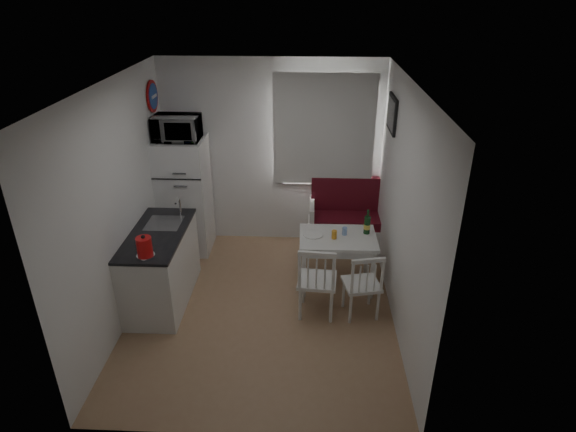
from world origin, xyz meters
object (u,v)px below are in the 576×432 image
object	(u,v)px
kitchen_counter	(161,266)
wine_bottle	(367,222)
dining_table	(338,242)
chair_right	(363,280)
chair_left	(317,276)
fridge	(185,196)
microwave	(177,128)
bench	(358,226)
kettle	(144,247)

from	to	relation	value
kitchen_counter	wine_bottle	world-z (taller)	kitchen_counter
dining_table	chair_right	world-z (taller)	chair_right
dining_table	chair_left	distance (m)	0.71
fridge	wine_bottle	world-z (taller)	fridge
dining_table	kitchen_counter	bearing A→B (deg)	-170.29
chair_left	wine_bottle	world-z (taller)	wine_bottle
fridge	wine_bottle	distance (m)	2.53
chair_right	microwave	distance (m)	3.01
chair_left	fridge	distance (m)	2.38
bench	fridge	xyz separation A→B (m)	(-2.41, -0.11, 0.47)
chair_right	bench	bearing A→B (deg)	74.89
dining_table	fridge	xyz separation A→B (m)	(-2.06, 0.86, 0.19)
fridge	kettle	world-z (taller)	fridge
kitchen_counter	kettle	bearing A→B (deg)	-84.72
microwave	wine_bottle	distance (m)	2.67
dining_table	fridge	size ratio (longest dim) A/B	0.58
dining_table	microwave	bearing A→B (deg)	157.75
kettle	wine_bottle	xyz separation A→B (m)	(2.38, 1.02, -0.18)
bench	chair_left	distance (m)	1.76
bench	fridge	world-z (taller)	fridge
kitchen_counter	kettle	world-z (taller)	kitchen_counter
chair_left	chair_right	distance (m)	0.50
fridge	microwave	bearing A→B (deg)	-90.00
kitchen_counter	dining_table	distance (m)	2.12
bench	chair_right	xyz separation A→B (m)	(-0.10, -1.63, 0.18)
dining_table	wine_bottle	world-z (taller)	wine_bottle
dining_table	fridge	world-z (taller)	fridge
kitchen_counter	dining_table	size ratio (longest dim) A/B	1.42
chair_right	kettle	distance (m)	2.35
bench	chair_right	distance (m)	1.64
kettle	wine_bottle	size ratio (longest dim) A/B	0.80
kitchen_counter	kettle	size ratio (longest dim) A/B	5.21
bench	microwave	size ratio (longest dim) A/B	2.43
kitchen_counter	fridge	size ratio (longest dim) A/B	0.82
kitchen_counter	chair_right	xyz separation A→B (m)	(2.33, -0.27, 0.06)
dining_table	kettle	world-z (taller)	kettle
chair_left	chair_right	xyz separation A→B (m)	(0.50, 0.01, -0.05)
kettle	chair_left	bearing A→B (deg)	8.19
chair_right	fridge	world-z (taller)	fridge
bench	chair_left	bearing A→B (deg)	-110.05
dining_table	wine_bottle	bearing A→B (deg)	15.18
chair_left	fridge	world-z (taller)	fridge
kitchen_counter	chair_left	size ratio (longest dim) A/B	2.70
microwave	chair_left	bearing A→B (deg)	-39.18
bench	dining_table	distance (m)	1.07
dining_table	wine_bottle	distance (m)	0.43
dining_table	microwave	world-z (taller)	microwave
kettle	dining_table	bearing A→B (deg)	24.39
kitchen_counter	fridge	bearing A→B (deg)	89.10
kitchen_counter	kettle	xyz separation A→B (m)	(0.05, -0.54, 0.57)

